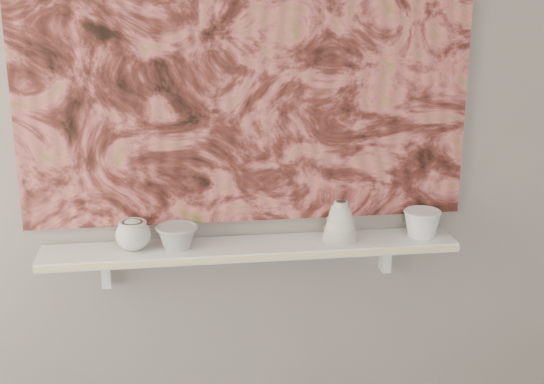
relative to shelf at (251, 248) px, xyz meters
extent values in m
plane|color=gray|center=(0.00, 0.09, 0.44)|extent=(3.60, 0.00, 3.60)
cube|color=silver|center=(0.00, 0.00, 0.00)|extent=(1.40, 0.18, 0.03)
cube|color=beige|center=(0.00, -0.09, 0.00)|extent=(1.40, 0.01, 0.02)
cube|color=silver|center=(-0.49, 0.06, -0.07)|extent=(0.03, 0.06, 0.12)
cube|color=silver|center=(0.49, 0.06, -0.07)|extent=(0.03, 0.06, 0.12)
cube|color=#5E2621|center=(0.00, 0.08, 0.62)|extent=(1.50, 0.02, 1.10)
cube|color=black|center=(0.45, 0.07, 0.32)|extent=(0.09, 0.00, 0.08)
camera|label=1|loc=(-0.26, -2.38, 0.92)|focal=50.00mm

